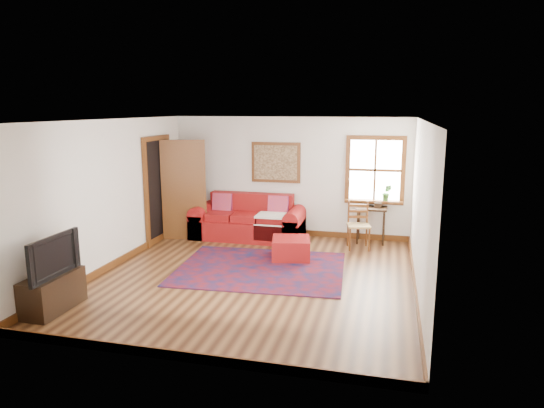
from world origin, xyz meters
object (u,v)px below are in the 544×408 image
(red_ottoman, at_px, (291,248))
(ladder_back_chair, at_px, (358,223))
(side_table, at_px, (371,213))
(red_leather_sofa, at_px, (249,224))
(media_cabinet, at_px, (53,292))

(red_ottoman, bearing_deg, ladder_back_chair, 30.35)
(red_ottoman, distance_m, ladder_back_chair, 1.53)
(red_ottoman, bearing_deg, side_table, 35.61)
(red_leather_sofa, xyz_separation_m, ladder_back_chair, (2.28, -0.22, 0.19))
(ladder_back_chair, distance_m, media_cabinet, 5.49)
(red_leather_sofa, bearing_deg, side_table, 5.05)
(ladder_back_chair, bearing_deg, side_table, 63.12)
(red_ottoman, distance_m, media_cabinet, 3.99)
(side_table, distance_m, media_cabinet, 5.97)
(ladder_back_chair, bearing_deg, red_ottoman, -138.34)
(red_ottoman, height_order, ladder_back_chair, ladder_back_chair)
(red_leather_sofa, distance_m, side_table, 2.53)
(media_cabinet, bearing_deg, side_table, 47.80)
(side_table, xyz_separation_m, ladder_back_chair, (-0.22, -0.44, -0.11))
(media_cabinet, bearing_deg, red_ottoman, 48.24)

